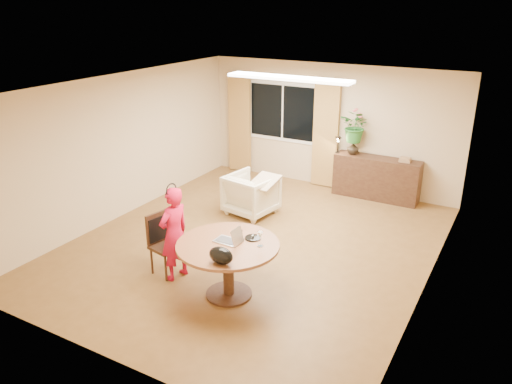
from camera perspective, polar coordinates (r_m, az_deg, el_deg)
floor at (r=8.31m, az=-0.25°, el=-5.99°), size 6.50×6.50×0.00m
ceiling at (r=7.49m, az=-0.28°, el=12.00°), size 6.50×6.50×0.00m
wall_back at (r=10.65m, az=8.45°, el=7.39°), size 5.50×0.00×5.50m
wall_left at (r=9.41m, az=-15.06°, el=5.06°), size 0.00×6.50×6.50m
wall_right at (r=6.96m, az=19.86°, el=-1.15°), size 0.00×6.50×6.50m
window at (r=11.01m, az=3.07°, el=9.12°), size 1.70×0.03×1.30m
curtain_left at (r=11.51m, az=-1.87°, el=7.86°), size 0.55×0.08×2.25m
curtain_right at (r=10.61m, az=7.96°, el=6.52°), size 0.55×0.08×2.25m
ceiling_panel at (r=8.55m, az=3.78°, el=12.86°), size 2.20×0.35×0.05m
dining_table at (r=6.70m, az=-3.21°, el=-7.20°), size 1.38×1.38×0.78m
dining_chair at (r=7.40m, az=-10.20°, el=-6.00°), size 0.52×0.49×0.92m
child at (r=7.17m, az=-9.34°, el=-4.73°), size 0.56×0.42×1.39m
laptop at (r=6.63m, az=-3.33°, el=-4.76°), size 0.35×0.24×0.23m
tumbler at (r=6.74m, az=-1.84°, el=-4.86°), size 0.09×0.09×0.11m
wine_glass at (r=6.50m, az=0.48°, el=-5.39°), size 0.08×0.08×0.21m
pot_lid at (r=6.74m, az=-0.36°, el=-5.20°), size 0.25×0.25×0.04m
handbag at (r=6.11m, az=-4.03°, el=-7.25°), size 0.33×0.19×0.22m
armchair at (r=9.33m, az=-0.53°, el=-0.24°), size 0.95×0.97×0.77m
throw at (r=9.02m, az=0.97°, el=1.70°), size 0.50×0.59×0.03m
sideboard at (r=10.34m, az=13.58°, el=1.55°), size 1.71×0.42×0.86m
vase at (r=10.31m, az=11.01°, el=4.94°), size 0.27×0.27×0.25m
bouquet at (r=10.19m, az=11.36°, el=7.37°), size 0.71×0.65×0.66m
book_stack at (r=10.08m, az=16.68°, el=3.57°), size 0.24×0.19×0.09m
desk_lamp at (r=10.35m, az=9.34°, el=5.38°), size 0.14×0.14×0.34m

